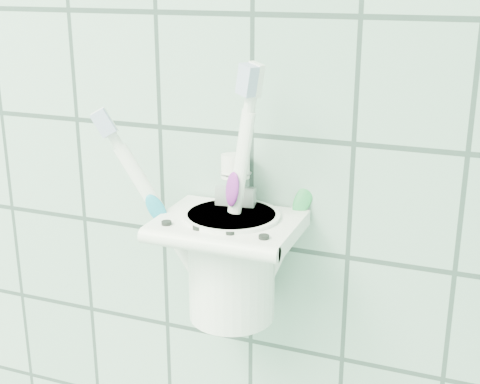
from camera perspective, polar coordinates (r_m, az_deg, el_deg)
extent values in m
cube|color=white|center=(0.62, 0.34, -2.60)|extent=(0.05, 0.02, 0.03)
cube|color=white|center=(0.58, -0.97, -2.90)|extent=(0.12, 0.09, 0.01)
cylinder|color=white|center=(0.54, -2.80, -4.53)|extent=(0.12, 0.01, 0.01)
cylinder|color=black|center=(0.57, -6.29, -2.68)|extent=(0.01, 0.01, 0.00)
cylinder|color=black|center=(0.56, -3.62, -3.08)|extent=(0.01, 0.01, 0.00)
cylinder|color=black|center=(0.54, -0.84, -3.48)|extent=(0.01, 0.01, 0.00)
cylinder|color=black|center=(0.54, 2.05, -3.89)|extent=(0.01, 0.01, 0.00)
cylinder|color=white|center=(0.60, -0.71, -6.31)|extent=(0.08, 0.08, 0.10)
cylinder|color=white|center=(0.58, -0.73, -2.12)|extent=(0.09, 0.09, 0.01)
cylinder|color=black|center=(0.58, -0.73, -2.03)|extent=(0.07, 0.07, 0.00)
cylinder|color=white|center=(0.59, -2.27, -2.16)|extent=(0.10, 0.03, 0.15)
cylinder|color=white|center=(0.56, -2.39, 6.75)|extent=(0.02, 0.01, 0.02)
cube|color=silver|center=(0.56, -2.66, 8.06)|extent=(0.02, 0.02, 0.03)
cube|color=white|center=(0.56, -2.37, 8.18)|extent=(0.02, 0.01, 0.03)
ellipsoid|color=teal|center=(0.58, -2.51, -0.49)|extent=(0.03, 0.01, 0.03)
cylinder|color=white|center=(0.57, 0.95, -2.21)|extent=(0.07, 0.09, 0.16)
cylinder|color=white|center=(0.55, 1.01, 7.50)|extent=(0.02, 0.02, 0.03)
cube|color=silver|center=(0.54, 0.78, 8.95)|extent=(0.02, 0.02, 0.03)
cube|color=white|center=(0.55, 1.06, 9.06)|extent=(0.02, 0.02, 0.03)
ellipsoid|color=green|center=(0.56, 0.76, -0.39)|extent=(0.02, 0.02, 0.03)
cylinder|color=white|center=(0.59, -1.66, -1.16)|extent=(0.05, 0.03, 0.18)
cylinder|color=white|center=(0.57, -1.75, 8.70)|extent=(0.02, 0.02, 0.03)
cube|color=silver|center=(0.56, -2.04, 10.16)|extent=(0.02, 0.02, 0.03)
cube|color=white|center=(0.57, -1.73, 10.27)|extent=(0.02, 0.01, 0.03)
ellipsoid|color=purple|center=(0.58, -1.91, 0.71)|extent=(0.02, 0.01, 0.03)
cube|color=silver|center=(0.61, -0.33, -4.50)|extent=(0.04, 0.03, 0.11)
cube|color=silver|center=(0.63, -0.33, -8.73)|extent=(0.04, 0.01, 0.01)
cone|color=silver|center=(0.59, -0.34, 0.65)|extent=(0.03, 0.03, 0.02)
cylinder|color=white|center=(0.58, -0.35, 1.94)|extent=(0.03, 0.03, 0.02)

